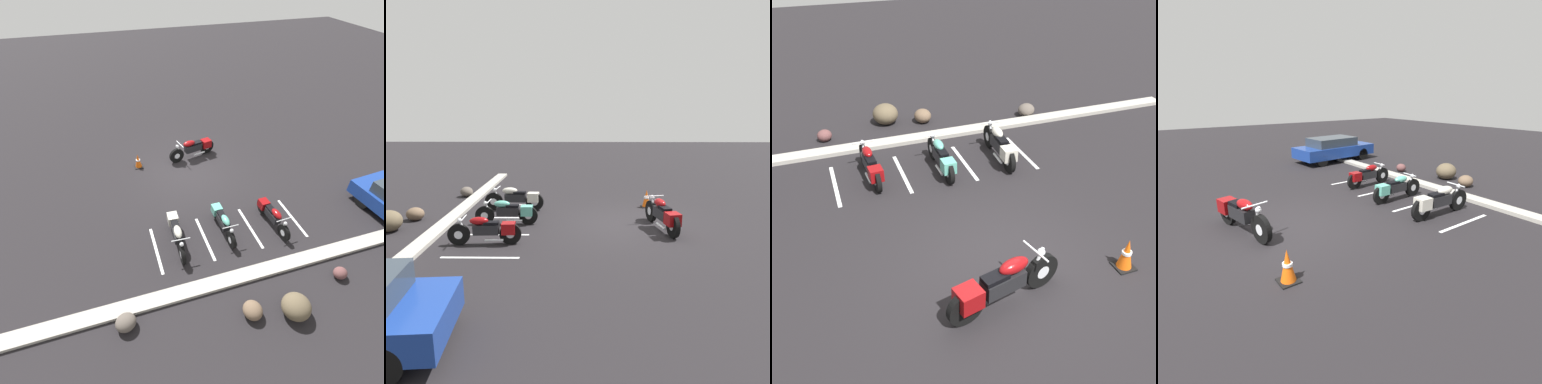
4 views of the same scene
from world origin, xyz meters
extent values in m
plane|color=black|center=(0.00, 0.00, 0.00)|extent=(60.00, 60.00, 0.00)
cylinder|color=black|center=(0.36, -0.90, 0.37)|extent=(0.74, 0.29, 0.73)
cylinder|color=silver|center=(0.36, -0.90, 0.37)|extent=(0.30, 0.20, 0.28)
cylinder|color=black|center=(-1.32, -1.28, 0.37)|extent=(0.74, 0.29, 0.73)
cylinder|color=silver|center=(-1.32, -1.28, 0.37)|extent=(0.30, 0.20, 0.28)
cube|color=black|center=(-0.54, -1.10, 0.53)|extent=(0.89, 0.49, 0.33)
ellipsoid|color=maroon|center=(-0.32, -1.05, 0.83)|extent=(0.67, 0.42, 0.27)
cube|color=black|center=(-0.72, -1.14, 0.75)|extent=(0.53, 0.37, 0.09)
cube|color=maroon|center=(-1.27, -1.26, 0.56)|extent=(0.52, 0.49, 0.38)
cylinder|color=silver|center=(0.23, -0.93, 0.65)|extent=(0.30, 0.13, 0.59)
cylinder|color=silver|center=(0.16, -0.95, 0.94)|extent=(0.19, 0.68, 0.04)
sphere|color=silver|center=(0.30, -0.91, 0.85)|extent=(0.16, 0.16, 0.16)
cylinder|color=silver|center=(-0.84, -1.01, 0.20)|extent=(0.61, 0.21, 0.08)
cylinder|color=black|center=(-2.03, 5.02, 0.31)|extent=(0.15, 0.63, 0.63)
cylinder|color=silver|center=(-2.03, 5.02, 0.31)|extent=(0.13, 0.25, 0.24)
cylinder|color=black|center=(-1.94, 3.55, 0.31)|extent=(0.15, 0.63, 0.63)
cylinder|color=silver|center=(-1.94, 3.55, 0.31)|extent=(0.13, 0.25, 0.24)
cube|color=black|center=(-1.98, 4.24, 0.46)|extent=(0.31, 0.74, 0.29)
ellipsoid|color=maroon|center=(-1.99, 4.43, 0.71)|extent=(0.28, 0.55, 0.23)
cube|color=black|center=(-1.97, 4.08, 0.65)|extent=(0.25, 0.43, 0.08)
cube|color=maroon|center=(-1.94, 3.60, 0.48)|extent=(0.36, 0.40, 0.32)
cylinder|color=silver|center=(-2.02, 4.91, 0.56)|extent=(0.07, 0.25, 0.51)
cylinder|color=silver|center=(-2.02, 4.85, 0.81)|extent=(0.59, 0.07, 0.03)
sphere|color=silver|center=(-2.03, 4.97, 0.73)|extent=(0.13, 0.13, 0.13)
cylinder|color=silver|center=(-2.10, 3.99, 0.17)|extent=(0.10, 0.53, 0.07)
cylinder|color=black|center=(-0.09, 4.77, 0.31)|extent=(0.12, 0.63, 0.63)
cylinder|color=silver|center=(-0.09, 4.77, 0.31)|extent=(0.12, 0.24, 0.24)
cylinder|color=black|center=(-0.08, 3.30, 0.31)|extent=(0.12, 0.63, 0.63)
cylinder|color=silver|center=(-0.08, 3.30, 0.31)|extent=(0.12, 0.24, 0.24)
cube|color=black|center=(-0.09, 3.99, 0.46)|extent=(0.27, 0.73, 0.29)
ellipsoid|color=#59B29E|center=(-0.09, 4.18, 0.71)|extent=(0.25, 0.53, 0.23)
cube|color=black|center=(-0.09, 3.82, 0.65)|extent=(0.23, 0.42, 0.08)
cube|color=#59B29E|center=(-0.08, 3.34, 0.49)|extent=(0.35, 0.38, 0.32)
cylinder|color=silver|center=(-0.09, 4.66, 0.56)|extent=(0.06, 0.25, 0.51)
cylinder|color=silver|center=(-0.09, 4.60, 0.81)|extent=(0.59, 0.04, 0.03)
sphere|color=silver|center=(-0.09, 4.73, 0.73)|extent=(0.13, 0.13, 0.13)
cylinder|color=silver|center=(-0.22, 3.75, 0.17)|extent=(0.07, 0.52, 0.07)
cylinder|color=black|center=(1.73, 4.89, 0.34)|extent=(0.15, 0.68, 0.68)
cylinder|color=silver|center=(1.73, 4.89, 0.34)|extent=(0.14, 0.26, 0.26)
cylinder|color=black|center=(1.65, 3.30, 0.34)|extent=(0.15, 0.68, 0.68)
cylinder|color=silver|center=(1.65, 3.30, 0.34)|extent=(0.14, 0.26, 0.26)
cube|color=black|center=(1.69, 4.04, 0.49)|extent=(0.32, 0.79, 0.31)
ellipsoid|color=beige|center=(1.69, 4.25, 0.77)|extent=(0.29, 0.59, 0.25)
cube|color=black|center=(1.68, 3.87, 0.70)|extent=(0.27, 0.46, 0.08)
cube|color=beige|center=(1.65, 3.35, 0.52)|extent=(0.39, 0.43, 0.35)
cylinder|color=silver|center=(1.72, 4.76, 0.60)|extent=(0.07, 0.27, 0.54)
cylinder|color=silver|center=(1.72, 4.70, 0.87)|extent=(0.64, 0.07, 0.04)
sphere|color=silver|center=(1.72, 4.84, 0.79)|extent=(0.14, 0.14, 0.14)
cylinder|color=silver|center=(1.53, 3.80, 0.19)|extent=(0.10, 0.57, 0.07)
cylinder|color=black|center=(-7.78, 7.05, 0.32)|extent=(0.27, 0.66, 0.64)
cylinder|color=black|center=(-6.20, 7.18, 0.32)|extent=(0.27, 0.66, 0.64)
cylinder|color=black|center=(-7.55, 4.31, 0.32)|extent=(0.27, 0.66, 0.64)
cylinder|color=black|center=(-5.98, 4.44, 0.32)|extent=(0.27, 0.66, 0.64)
cube|color=navy|center=(-6.88, 5.75, 0.56)|extent=(2.15, 4.43, 0.55)
cube|color=#2D3842|center=(-6.87, 5.60, 1.06)|extent=(1.71, 2.52, 0.45)
cube|color=#A8A399|center=(0.00, 6.09, 0.06)|extent=(18.00, 0.50, 0.12)
ellipsoid|color=brown|center=(-0.87, 7.65, 0.34)|extent=(1.08, 1.08, 0.68)
ellipsoid|color=brown|center=(0.33, 7.33, 0.23)|extent=(0.62, 0.67, 0.46)
ellipsoid|color=brown|center=(-2.93, 7.00, 0.18)|extent=(0.54, 0.51, 0.37)
cube|color=black|center=(2.21, -1.05, 0.01)|extent=(0.40, 0.40, 0.03)
cone|color=#EA590F|center=(2.21, -1.05, 0.35)|extent=(0.32, 0.32, 0.69)
cylinder|color=white|center=(2.21, -1.05, 0.38)|extent=(0.20, 0.20, 0.06)
cube|color=white|center=(-2.96, 4.18, 0.00)|extent=(0.10, 2.10, 0.00)
cube|color=white|center=(-1.14, 4.18, 0.00)|extent=(0.10, 2.10, 0.00)
cube|color=white|center=(0.67, 4.18, 0.00)|extent=(0.10, 2.10, 0.00)
cube|color=white|center=(2.48, 4.18, 0.00)|extent=(0.10, 2.10, 0.00)
camera|label=1|loc=(3.29, 10.98, 8.34)|focal=28.00mm
camera|label=2|loc=(-12.16, 1.46, 3.90)|focal=35.00mm
camera|label=3|loc=(-3.23, -6.38, 6.28)|focal=42.00mm
camera|label=4|loc=(7.00, -2.95, 3.46)|focal=28.00mm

